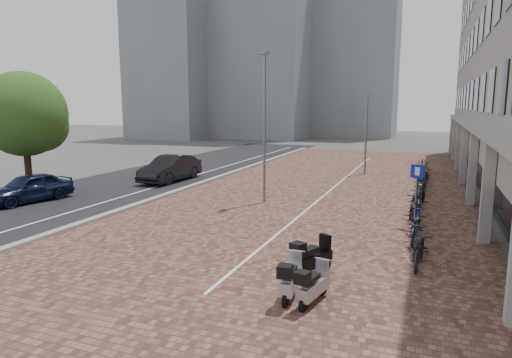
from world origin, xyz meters
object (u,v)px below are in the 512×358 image
at_px(scooter_back, 291,277).
at_px(car_dark, 170,168).
at_px(car_navy, 29,188).
at_px(parking_sign, 417,186).
at_px(scooter_front, 313,284).
at_px(scooter_mid, 313,257).

bearing_deg(scooter_back, car_dark, 126.27).
height_order(car_navy, parking_sign, parking_sign).
relative_size(car_dark, scooter_front, 3.35).
bearing_deg(scooter_mid, parking_sign, 92.55).
bearing_deg(car_navy, scooter_back, -10.14).
bearing_deg(scooter_back, car_navy, 153.69).
distance_m(car_navy, scooter_mid, 15.17).
relative_size(car_navy, scooter_back, 2.68).
distance_m(scooter_front, parking_sign, 8.02).
relative_size(car_dark, scooter_mid, 3.02).
height_order(car_navy, scooter_front, car_navy).
distance_m(car_navy, scooter_front, 16.09).
bearing_deg(parking_sign, car_navy, -151.51).
xyz_separation_m(car_navy, scooter_back, (14.44, -5.67, -0.17)).
bearing_deg(scooter_mid, scooter_back, -72.18).
bearing_deg(car_dark, car_navy, -110.36).
bearing_deg(scooter_front, car_dark, 143.45).
bearing_deg(car_dark, scooter_mid, -43.44).
relative_size(scooter_mid, scooter_back, 1.04).
distance_m(scooter_back, parking_sign, 8.06).
bearing_deg(parking_sign, car_dark, -179.60).
height_order(car_dark, scooter_front, car_dark).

